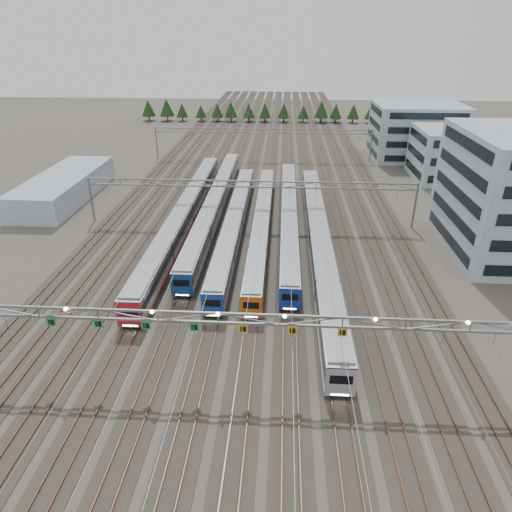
# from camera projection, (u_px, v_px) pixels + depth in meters

# --- Properties ---
(ground) EXTENTS (400.00, 400.00, 0.00)m
(ground) POSITION_uv_depth(u_px,v_px,m) (221.00, 380.00, 44.63)
(ground) COLOR #47423A
(ground) RESTS_ON ground
(track_bed) EXTENTS (54.00, 260.00, 5.42)m
(track_bed) POSITION_uv_depth(u_px,v_px,m) (265.00, 141.00, 133.29)
(track_bed) COLOR #2D2823
(track_bed) RESTS_ON ground
(train_a) EXTENTS (2.95, 62.78, 3.85)m
(train_a) POSITION_uv_depth(u_px,v_px,m) (185.00, 214.00, 78.80)
(train_a) COLOR black
(train_a) RESTS_ON ground
(train_b) EXTENTS (2.82, 60.59, 3.67)m
(train_b) POSITION_uv_depth(u_px,v_px,m) (215.00, 203.00, 83.86)
(train_b) COLOR black
(train_b) RESTS_ON ground
(train_c) EXTENTS (2.70, 52.15, 3.51)m
(train_c) POSITION_uv_depth(u_px,v_px,m) (235.00, 222.00, 76.08)
(train_c) COLOR black
(train_c) RESTS_ON ground
(train_d) EXTENTS (2.55, 52.76, 3.31)m
(train_d) POSITION_uv_depth(u_px,v_px,m) (262.00, 222.00, 76.15)
(train_d) COLOR black
(train_d) RESTS_ON ground
(train_e) EXTENTS (2.63, 55.42, 3.41)m
(train_e) POSITION_uv_depth(u_px,v_px,m) (289.00, 215.00, 78.82)
(train_e) COLOR black
(train_e) RESTS_ON ground
(train_f) EXTENTS (2.87, 63.51, 3.74)m
(train_f) POSITION_uv_depth(u_px,v_px,m) (319.00, 239.00, 69.46)
(train_f) COLOR black
(train_f) RESTS_ON ground
(gantry_near) EXTENTS (56.36, 0.61, 8.08)m
(gantry_near) POSITION_uv_depth(u_px,v_px,m) (218.00, 321.00, 41.37)
(gantry_near) COLOR slate
(gantry_near) RESTS_ON ground
(gantry_mid) EXTENTS (56.36, 0.36, 8.00)m
(gantry_mid) POSITION_uv_depth(u_px,v_px,m) (250.00, 189.00, 77.51)
(gantry_mid) COLOR slate
(gantry_mid) RESTS_ON ground
(gantry_far) EXTENTS (56.36, 0.36, 8.00)m
(gantry_far) POSITION_uv_depth(u_px,v_px,m) (262.00, 135.00, 117.71)
(gantry_far) COLOR slate
(gantry_far) RESTS_ON ground
(depot_bldg_mid) EXTENTS (14.00, 16.00, 11.18)m
(depot_bldg_mid) POSITION_uv_depth(u_px,v_px,m) (447.00, 154.00, 102.54)
(depot_bldg_mid) COLOR #94A5B1
(depot_bldg_mid) RESTS_ON ground
(depot_bldg_north) EXTENTS (22.00, 18.00, 13.71)m
(depot_bldg_north) POSITION_uv_depth(u_px,v_px,m) (416.00, 131.00, 119.13)
(depot_bldg_north) COLOR #94A5B1
(depot_bldg_north) RESTS_ON ground
(west_shed) EXTENTS (10.00, 30.00, 4.84)m
(west_shed) POSITION_uv_depth(u_px,v_px,m) (65.00, 187.00, 91.59)
(west_shed) COLOR #94A5B1
(west_shed) RESTS_ON ground
(treeline) EXTENTS (87.50, 5.60, 7.02)m
(treeline) POSITION_uv_depth(u_px,v_px,m) (258.00, 110.00, 166.75)
(treeline) COLOR #332114
(treeline) RESTS_ON ground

